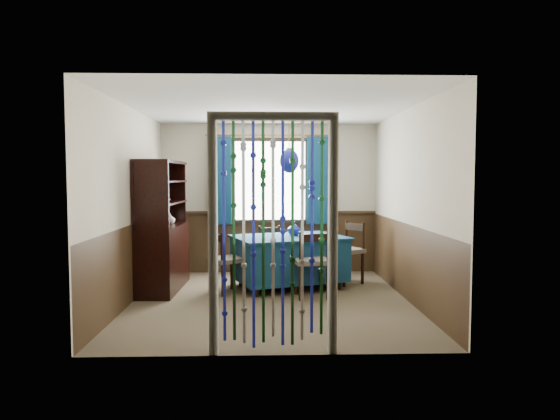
{
  "coord_description": "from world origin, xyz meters",
  "views": [
    {
      "loc": [
        -0.07,
        -6.4,
        1.6
      ],
      "look_at": [
        0.14,
        0.55,
        1.15
      ],
      "focal_mm": 32.0,
      "sensor_mm": 36.0,
      "label": 1
    }
  ],
  "objects_px": {
    "vase_table": "(294,229)",
    "bowl_shelf": "(163,201)",
    "chair_far": "(273,251)",
    "chair_right": "(347,251)",
    "sideboard": "(163,246)",
    "pendant_lamp": "(289,161)",
    "chair_left": "(225,260)",
    "chair_near": "(312,262)",
    "dining_table": "(289,258)",
    "vase_sideboard": "(170,218)"
  },
  "relations": [
    {
      "from": "chair_left",
      "to": "sideboard",
      "type": "xyz_separation_m",
      "value": [
        -0.91,
        0.26,
        0.17
      ]
    },
    {
      "from": "vase_table",
      "to": "vase_sideboard",
      "type": "height_order",
      "value": "vase_sideboard"
    },
    {
      "from": "chair_far",
      "to": "pendant_lamp",
      "type": "bearing_deg",
      "value": 90.61
    },
    {
      "from": "sideboard",
      "to": "bowl_shelf",
      "type": "xyz_separation_m",
      "value": [
        0.06,
        -0.25,
        0.65
      ]
    },
    {
      "from": "chair_right",
      "to": "bowl_shelf",
      "type": "bearing_deg",
      "value": 70.7
    },
    {
      "from": "bowl_shelf",
      "to": "sideboard",
      "type": "bearing_deg",
      "value": 103.45
    },
    {
      "from": "pendant_lamp",
      "to": "vase_table",
      "type": "relative_size",
      "value": 4.54
    },
    {
      "from": "dining_table",
      "to": "sideboard",
      "type": "bearing_deg",
      "value": 163.15
    },
    {
      "from": "chair_right",
      "to": "vase_table",
      "type": "xyz_separation_m",
      "value": [
        -0.81,
        -0.14,
        0.35
      ]
    },
    {
      "from": "chair_right",
      "to": "sideboard",
      "type": "xyz_separation_m",
      "value": [
        -2.7,
        -0.34,
        0.14
      ]
    },
    {
      "from": "bowl_shelf",
      "to": "vase_sideboard",
      "type": "height_order",
      "value": "bowl_shelf"
    },
    {
      "from": "chair_right",
      "to": "vase_table",
      "type": "distance_m",
      "value": 0.89
    },
    {
      "from": "chair_right",
      "to": "vase_sideboard",
      "type": "distance_m",
      "value": 2.69
    },
    {
      "from": "sideboard",
      "to": "dining_table",
      "type": "bearing_deg",
      "value": 4.16
    },
    {
      "from": "dining_table",
      "to": "chair_far",
      "type": "bearing_deg",
      "value": 91.0
    },
    {
      "from": "vase_table",
      "to": "chair_right",
      "type": "bearing_deg",
      "value": 9.88
    },
    {
      "from": "dining_table",
      "to": "vase_table",
      "type": "bearing_deg",
      "value": 37.53
    },
    {
      "from": "chair_right",
      "to": "vase_sideboard",
      "type": "height_order",
      "value": "vase_sideboard"
    },
    {
      "from": "sideboard",
      "to": "pendant_lamp",
      "type": "relative_size",
      "value": 2.21
    },
    {
      "from": "chair_left",
      "to": "vase_table",
      "type": "height_order",
      "value": "vase_table"
    },
    {
      "from": "chair_right",
      "to": "bowl_shelf",
      "type": "distance_m",
      "value": 2.82
    },
    {
      "from": "sideboard",
      "to": "chair_right",
      "type": "bearing_deg",
      "value": 8.94
    },
    {
      "from": "dining_table",
      "to": "chair_right",
      "type": "distance_m",
      "value": 0.93
    },
    {
      "from": "chair_near",
      "to": "vase_sideboard",
      "type": "distance_m",
      "value": 2.26
    },
    {
      "from": "chair_near",
      "to": "bowl_shelf",
      "type": "relative_size",
      "value": 3.97
    },
    {
      "from": "dining_table",
      "to": "sideboard",
      "type": "height_order",
      "value": "sideboard"
    },
    {
      "from": "bowl_shelf",
      "to": "vase_table",
      "type": "bearing_deg",
      "value": 13.82
    },
    {
      "from": "pendant_lamp",
      "to": "bowl_shelf",
      "type": "xyz_separation_m",
      "value": [
        -1.75,
        -0.33,
        -0.56
      ]
    },
    {
      "from": "chair_far",
      "to": "chair_right",
      "type": "xyz_separation_m",
      "value": [
        1.12,
        -0.36,
        0.05
      ]
    },
    {
      "from": "chair_near",
      "to": "pendant_lamp",
      "type": "relative_size",
      "value": 1.08
    },
    {
      "from": "chair_right",
      "to": "pendant_lamp",
      "type": "distance_m",
      "value": 1.63
    },
    {
      "from": "dining_table",
      "to": "chair_right",
      "type": "height_order",
      "value": "chair_right"
    },
    {
      "from": "vase_table",
      "to": "bowl_shelf",
      "type": "bearing_deg",
      "value": -166.18
    },
    {
      "from": "pendant_lamp",
      "to": "vase_table",
      "type": "height_order",
      "value": "pendant_lamp"
    },
    {
      "from": "chair_left",
      "to": "bowl_shelf",
      "type": "height_order",
      "value": "bowl_shelf"
    },
    {
      "from": "chair_right",
      "to": "bowl_shelf",
      "type": "relative_size",
      "value": 4.1
    },
    {
      "from": "chair_left",
      "to": "sideboard",
      "type": "relative_size",
      "value": 0.47
    },
    {
      "from": "sideboard",
      "to": "vase_sideboard",
      "type": "bearing_deg",
      "value": 79.56
    },
    {
      "from": "chair_far",
      "to": "chair_right",
      "type": "bearing_deg",
      "value": 142.48
    },
    {
      "from": "chair_far",
      "to": "vase_table",
      "type": "relative_size",
      "value": 4.54
    },
    {
      "from": "chair_far",
      "to": "bowl_shelf",
      "type": "relative_size",
      "value": 3.65
    },
    {
      "from": "dining_table",
      "to": "chair_right",
      "type": "xyz_separation_m",
      "value": [
        0.89,
        0.26,
        0.06
      ]
    },
    {
      "from": "chair_right",
      "to": "vase_table",
      "type": "bearing_deg",
      "value": 67.95
    },
    {
      "from": "vase_table",
      "to": "bowl_shelf",
      "type": "xyz_separation_m",
      "value": [
        -1.83,
        -0.45,
        0.44
      ]
    },
    {
      "from": "dining_table",
      "to": "chair_near",
      "type": "height_order",
      "value": "chair_near"
    },
    {
      "from": "chair_near",
      "to": "chair_far",
      "type": "distance_m",
      "value": 1.36
    },
    {
      "from": "chair_far",
      "to": "chair_left",
      "type": "height_order",
      "value": "chair_left"
    },
    {
      "from": "chair_near",
      "to": "vase_table",
      "type": "relative_size",
      "value": 4.92
    },
    {
      "from": "pendant_lamp",
      "to": "chair_right",
      "type": "bearing_deg",
      "value": 16.56
    },
    {
      "from": "sideboard",
      "to": "vase_sideboard",
      "type": "distance_m",
      "value": 0.47
    }
  ]
}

